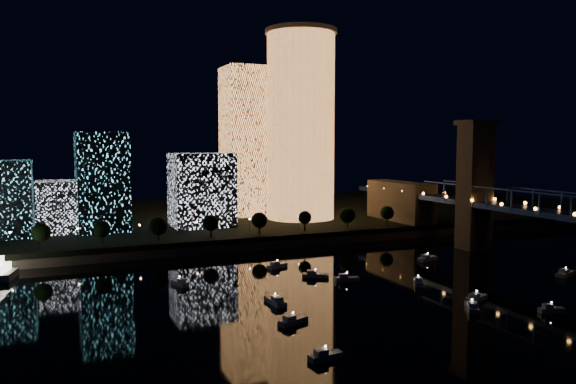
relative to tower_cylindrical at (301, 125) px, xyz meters
name	(u,v)px	position (x,y,z in m)	size (l,w,h in m)	color
ground	(409,300)	(-24.27, -123.98, -49.77)	(520.00, 520.00, 0.00)	black
far_bank	(230,217)	(-24.27, 36.02, -47.27)	(420.00, 160.00, 5.00)	black
seawall	(288,243)	(-24.27, -41.98, -48.27)	(420.00, 6.00, 3.00)	#6B5E4C
tower_cylindrical	(301,125)	(0.00, 0.00, 0.00)	(34.00, 34.00, 89.30)	#EB924B
tower_rectangular	(247,142)	(-19.05, 23.00, -7.87)	(23.19, 23.19, 73.80)	#EB924B
midrise_blocks	(106,191)	(-89.81, -2.43, -28.30)	(101.46, 28.84, 40.69)	white
motorboats	(382,287)	(-25.53, -112.93, -48.96)	(120.23, 81.00, 2.78)	silver
esplanade_trees	(215,223)	(-52.42, -35.98, -39.30)	(165.79, 6.94, 8.97)	black
street_lamps	(197,225)	(-58.27, -29.98, -40.75)	(132.70, 0.70, 5.65)	black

